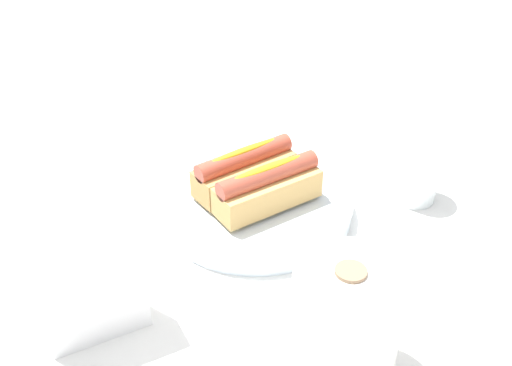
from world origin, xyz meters
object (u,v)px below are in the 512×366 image
Objects in this scene: hotdog_front at (245,170)px; napkin_box at (89,279)px; serving_bowl at (256,203)px; paper_towel_roll at (345,322)px; water_glass at (415,175)px; hotdog_back at (268,187)px.

napkin_box is (0.22, 0.19, 0.02)m from hotdog_front.
paper_towel_roll reaches higher than serving_bowl.
water_glass is at bearing 173.24° from serving_bowl.
napkin_box reaches higher than paper_towel_roll.
hotdog_back is 0.28m from napkin_box.
napkin_box reaches higher than hotdog_front.
serving_bowl is at bearing 109.30° from hotdog_front.
hotdog_front is at bearing -151.12° from napkin_box.
hotdog_front is 1.05× the size of napkin_box.
water_glass is 0.60× the size of napkin_box.
hotdog_back is (-0.02, 0.05, 0.00)m from hotdog_front.
serving_bowl is 0.29m from paper_towel_roll.
water_glass is (-0.23, 0.03, 0.02)m from serving_bowl.
paper_towel_roll reaches higher than hotdog_back.
water_glass is (-0.24, 0.05, -0.02)m from hotdog_front.
hotdog_front is 0.31m from paper_towel_roll.
hotdog_front reaches higher than water_glass.
serving_bowl is at bearing -156.36° from napkin_box.
hotdog_front is 0.29m from napkin_box.
hotdog_back reaches higher than water_glass.
napkin_box reaches higher than water_glass.
paper_towel_roll is 0.27m from napkin_box.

